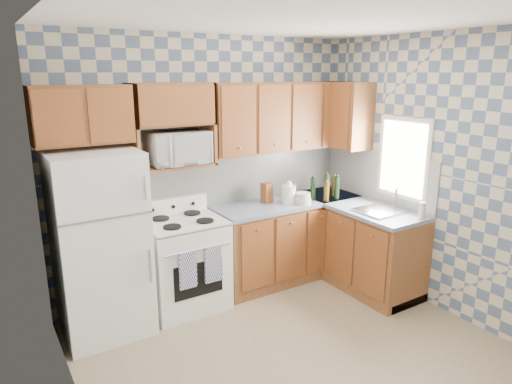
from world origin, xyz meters
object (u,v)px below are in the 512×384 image
(refrigerator, at_px, (100,245))
(electric_kettle, at_px, (289,194))
(stove_body, at_px, (185,265))
(microwave, at_px, (177,148))

(refrigerator, distance_m, electric_kettle, 2.05)
(stove_body, xyz_separation_m, microwave, (0.04, 0.16, 1.16))
(refrigerator, distance_m, stove_body, 0.89)
(microwave, bearing_deg, refrigerator, -169.93)
(electric_kettle, bearing_deg, microwave, 169.07)
(stove_body, distance_m, electric_kettle, 1.36)
(stove_body, bearing_deg, microwave, 74.72)
(microwave, distance_m, electric_kettle, 1.35)
(stove_body, relative_size, microwave, 1.55)
(microwave, height_order, electric_kettle, microwave)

